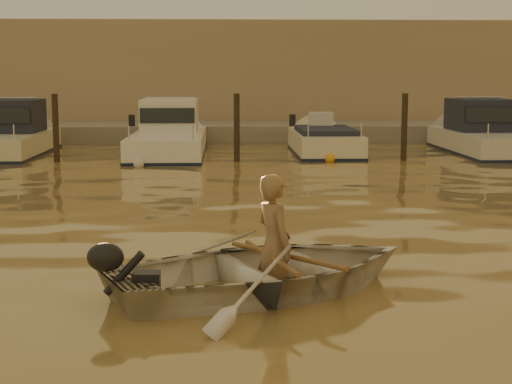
{
  "coord_description": "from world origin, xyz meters",
  "views": [
    {
      "loc": [
        -0.6,
        -9.36,
        2.55
      ],
      "look_at": [
        -0.1,
        2.64,
        0.75
      ],
      "focal_mm": 55.0,
      "sensor_mm": 36.0,
      "label": 1
    }
  ],
  "objects_px": {
    "dinghy": "(267,270)",
    "moored_boat_3": "(324,147)",
    "waterfront_building": "(236,78)",
    "moored_boat_1": "(9,135)",
    "moored_boat_2": "(169,135)",
    "moored_boat_4": "(485,134)",
    "person": "(274,246)"
  },
  "relations": [
    {
      "from": "dinghy",
      "to": "moored_boat_3",
      "type": "bearing_deg",
      "value": -33.07
    },
    {
      "from": "dinghy",
      "to": "waterfront_building",
      "type": "height_order",
      "value": "waterfront_building"
    },
    {
      "from": "moored_boat_1",
      "to": "moored_boat_3",
      "type": "bearing_deg",
      "value": 0.0
    },
    {
      "from": "dinghy",
      "to": "moored_boat_3",
      "type": "distance_m",
      "value": 16.6
    },
    {
      "from": "moored_boat_1",
      "to": "moored_boat_2",
      "type": "relative_size",
      "value": 0.84
    },
    {
      "from": "moored_boat_3",
      "to": "moored_boat_4",
      "type": "xyz_separation_m",
      "value": [
        5.29,
        0.0,
        0.4
      ]
    },
    {
      "from": "person",
      "to": "moored_boat_1",
      "type": "bearing_deg",
      "value": 1.1
    },
    {
      "from": "moored_boat_3",
      "to": "moored_boat_4",
      "type": "height_order",
      "value": "moored_boat_4"
    },
    {
      "from": "dinghy",
      "to": "moored_boat_1",
      "type": "distance_m",
      "value": 17.94
    },
    {
      "from": "moored_boat_2",
      "to": "waterfront_building",
      "type": "bearing_deg",
      "value": 77.93
    },
    {
      "from": "person",
      "to": "moored_boat_4",
      "type": "height_order",
      "value": "moored_boat_4"
    },
    {
      "from": "moored_boat_2",
      "to": "moored_boat_1",
      "type": "bearing_deg",
      "value": 180.0
    },
    {
      "from": "moored_boat_4",
      "to": "waterfront_building",
      "type": "xyz_separation_m",
      "value": [
        -7.99,
        11.0,
        1.77
      ]
    },
    {
      "from": "person",
      "to": "moored_boat_1",
      "type": "distance_m",
      "value": 17.94
    },
    {
      "from": "moored_boat_2",
      "to": "waterfront_building",
      "type": "xyz_separation_m",
      "value": [
        2.35,
        11.0,
        1.77
      ]
    },
    {
      "from": "moored_boat_3",
      "to": "moored_boat_1",
      "type": "bearing_deg",
      "value": 180.0
    },
    {
      "from": "person",
      "to": "moored_boat_3",
      "type": "bearing_deg",
      "value": -32.78
    },
    {
      "from": "moored_boat_3",
      "to": "moored_boat_4",
      "type": "bearing_deg",
      "value": 0.0
    },
    {
      "from": "moored_boat_4",
      "to": "waterfront_building",
      "type": "bearing_deg",
      "value": 125.98
    },
    {
      "from": "moored_boat_2",
      "to": "moored_boat_4",
      "type": "relative_size",
      "value": 1.1
    },
    {
      "from": "moored_boat_1",
      "to": "moored_boat_2",
      "type": "height_order",
      "value": "same"
    },
    {
      "from": "moored_boat_1",
      "to": "moored_boat_4",
      "type": "bearing_deg",
      "value": 0.0
    },
    {
      "from": "person",
      "to": "waterfront_building",
      "type": "distance_m",
      "value": 27.39
    },
    {
      "from": "dinghy",
      "to": "waterfront_building",
      "type": "xyz_separation_m",
      "value": [
        0.1,
        27.36,
        2.13
      ]
    },
    {
      "from": "moored_boat_1",
      "to": "waterfront_building",
      "type": "xyz_separation_m",
      "value": [
        7.44,
        11.0,
        1.77
      ]
    },
    {
      "from": "moored_boat_1",
      "to": "moored_boat_3",
      "type": "relative_size",
      "value": 1.11
    },
    {
      "from": "moored_boat_1",
      "to": "moored_boat_2",
      "type": "distance_m",
      "value": 5.09
    },
    {
      "from": "person",
      "to": "waterfront_building",
      "type": "bearing_deg",
      "value": -23.41
    },
    {
      "from": "moored_boat_3",
      "to": "waterfront_building",
      "type": "bearing_deg",
      "value": 103.75
    },
    {
      "from": "person",
      "to": "waterfront_building",
      "type": "height_order",
      "value": "waterfront_building"
    },
    {
      "from": "moored_boat_1",
      "to": "moored_boat_4",
      "type": "distance_m",
      "value": 15.43
    },
    {
      "from": "moored_boat_1",
      "to": "moored_boat_2",
      "type": "bearing_deg",
      "value": 0.0
    }
  ]
}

